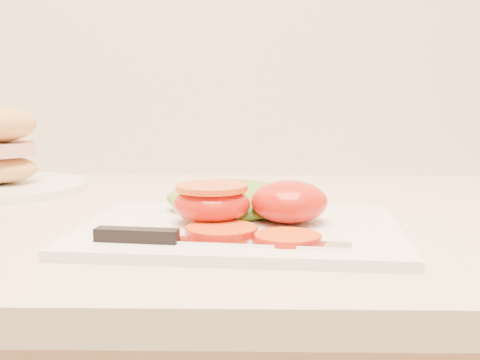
{
  "coord_description": "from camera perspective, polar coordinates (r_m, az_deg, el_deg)",
  "views": [
    {
      "loc": [
        -0.26,
        0.97,
        1.07
      ],
      "look_at": [
        -0.27,
        1.57,
        0.99
      ],
      "focal_mm": 45.0,
      "sensor_mm": 36.0,
      "label": 1
    }
  ],
  "objects": [
    {
      "name": "lettuce_leaf_1",
      "position": [
        0.67,
        2.88,
        -2.04
      ],
      "size": [
        0.14,
        0.13,
        0.02
      ],
      "primitive_type": "ellipsoid",
      "rotation": [
        0.0,
        0.0,
        0.62
      ],
      "color": "#659C29",
      "rests_on": "cutting_board"
    },
    {
      "name": "knife",
      "position": [
        0.54,
        -5.24,
        -5.52
      ],
      "size": [
        0.23,
        0.04,
        0.01
      ],
      "rotation": [
        0.0,
        0.0,
        -0.13
      ],
      "color": "silver",
      "rests_on": "cutting_board"
    },
    {
      "name": "tomato_slice_0",
      "position": [
        0.57,
        -1.76,
        -4.78
      ],
      "size": [
        0.07,
        0.07,
        0.01
      ],
      "primitive_type": "cylinder",
      "color": "orange",
      "rests_on": "cutting_board"
    },
    {
      "name": "tomato_half_dome",
      "position": [
        0.62,
        4.69,
        -2.05
      ],
      "size": [
        0.08,
        0.08,
        0.04
      ],
      "primitive_type": "ellipsoid",
      "color": "#B61E0A",
      "rests_on": "cutting_board"
    },
    {
      "name": "lettuce_leaf_0",
      "position": [
        0.67,
        -0.55,
        -1.86
      ],
      "size": [
        0.17,
        0.13,
        0.03
      ],
      "primitive_type": "ellipsoid",
      "rotation": [
        0.0,
        0.0,
        -0.22
      ],
      "color": "#659C29",
      "rests_on": "cutting_board"
    },
    {
      "name": "cutting_board",
      "position": [
        0.61,
        -0.02,
        -4.8
      ],
      "size": [
        0.34,
        0.26,
        0.01
      ],
      "primitive_type": "cube",
      "rotation": [
        0.0,
        0.0,
        -0.09
      ],
      "color": "white",
      "rests_on": "counter"
    },
    {
      "name": "tomato_slice_1",
      "position": [
        0.55,
        4.54,
        -5.44
      ],
      "size": [
        0.06,
        0.06,
        0.01
      ],
      "primitive_type": "cylinder",
      "color": "orange",
      "rests_on": "cutting_board"
    },
    {
      "name": "tomato_half_cut",
      "position": [
        0.62,
        -2.7,
        -2.1
      ],
      "size": [
        0.08,
        0.08,
        0.04
      ],
      "color": "#B61E0A",
      "rests_on": "cutting_board"
    }
  ]
}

